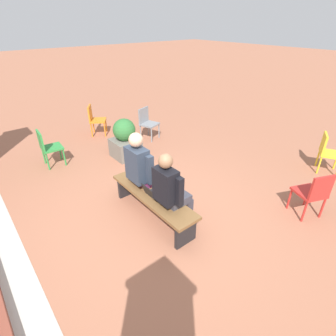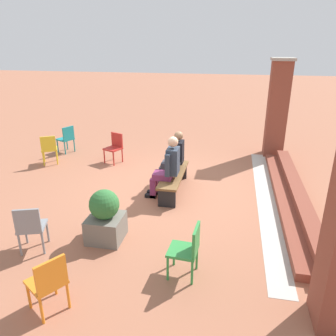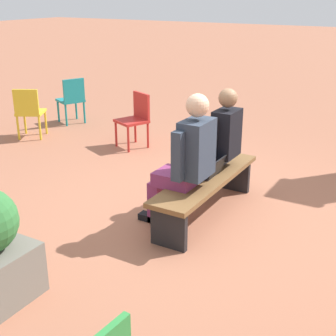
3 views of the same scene
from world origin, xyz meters
name	(u,v)px [view 3 (image 3 of 3)]	position (x,y,z in m)	size (l,w,h in m)	color
ground_plane	(205,211)	(0.00, 0.00, 0.00)	(60.00, 60.00, 0.00)	#9E6047
bench	(206,185)	(0.08, 0.04, 0.35)	(1.80, 0.44, 0.45)	brown
person_student	(217,143)	(-0.32, -0.03, 0.71)	(0.54, 0.68, 1.34)	#383842
person_adult	(186,159)	(0.41, -0.03, 0.75)	(0.58, 0.74, 1.41)	#7F2D5B
laptop	(210,171)	(0.03, 0.05, 0.50)	(0.32, 0.29, 0.21)	black
plastic_chair_by_pillar	(136,117)	(-1.56, -1.98, 0.48)	(0.55, 0.55, 0.84)	red
plastic_chair_mid_courtyard	(72,98)	(-2.10, -3.75, 0.48)	(0.56, 0.56, 0.84)	teal
plastic_chair_far_right	(29,110)	(-1.03, -3.73, 0.48)	(0.57, 0.57, 0.84)	gold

